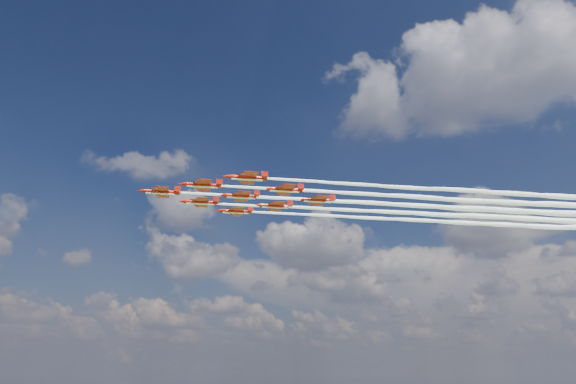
% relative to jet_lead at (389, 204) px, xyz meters
% --- Properties ---
extents(jet_lead, '(92.49, 86.73, 2.61)m').
position_rel_jet_lead_xyz_m(jet_lead, '(0.00, 0.00, 0.00)').
color(jet_lead, '#A41309').
extents(jet_row2_port, '(92.49, 86.73, 2.61)m').
position_rel_jet_lead_xyz_m(jet_row2_port, '(12.15, 1.56, 0.00)').
color(jet_row2_port, '#A41309').
extents(jet_row2_starb, '(92.49, 86.73, 2.61)m').
position_rel_jet_lead_xyz_m(jet_row2_starb, '(2.36, 12.02, 0.00)').
color(jet_row2_starb, '#A41309').
extents(jet_row3_port, '(92.49, 86.73, 2.61)m').
position_rel_jet_lead_xyz_m(jet_row3_port, '(24.29, 3.13, 0.00)').
color(jet_row3_port, '#A41309').
extents(jet_row3_centre, '(92.49, 86.73, 2.61)m').
position_rel_jet_lead_xyz_m(jet_row3_centre, '(14.50, 13.58, 0.00)').
color(jet_row3_centre, '#A41309').
extents(jet_row3_starb, '(92.49, 86.73, 2.61)m').
position_rel_jet_lead_xyz_m(jet_row3_starb, '(4.71, 24.03, 0.00)').
color(jet_row3_starb, '#A41309').
extents(jet_row4_port, '(92.49, 86.73, 2.61)m').
position_rel_jet_lead_xyz_m(jet_row4_port, '(26.65, 15.14, 0.00)').
color(jet_row4_port, '#A41309').
extents(jet_row4_starb, '(92.49, 86.73, 2.61)m').
position_rel_jet_lead_xyz_m(jet_row4_starb, '(16.86, 25.60, 0.00)').
color(jet_row4_starb, '#A41309').
extents(jet_tail, '(92.49, 86.73, 2.61)m').
position_rel_jet_lead_xyz_m(jet_tail, '(29.01, 27.16, 0.00)').
color(jet_tail, '#A41309').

